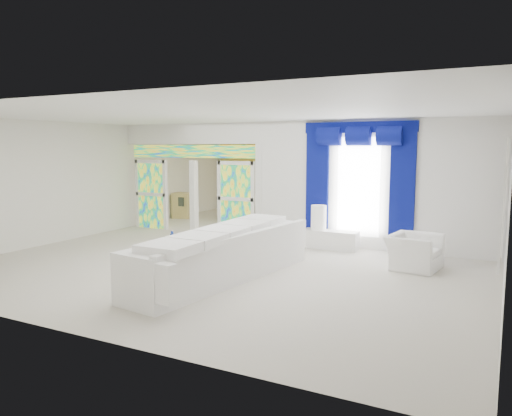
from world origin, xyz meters
The scene contains 22 objects.
floor centered at (0.00, 0.00, 0.00)m, with size 12.00×12.00×0.00m, color #B7AF9E.
dividing_wall centered at (2.15, 1.00, 1.50)m, with size 5.70×0.18×3.00m, color white.
dividing_header centered at (-2.85, 1.00, 2.73)m, with size 4.30×0.18×0.55m, color white.
stained_panel_left centered at (-4.28, 1.00, 1.00)m, with size 0.95×0.04×2.00m, color #994C3F.
stained_panel_right centered at (-1.42, 1.00, 1.00)m, with size 0.95×0.04×2.00m, color #994C3F.
stained_transom centered at (-2.85, 1.00, 2.25)m, with size 4.00×0.05×0.35m, color #994C3F.
window_pane centered at (1.90, 0.90, 1.45)m, with size 1.00×0.02×2.30m, color white.
blue_drape_left centered at (0.90, 0.87, 1.40)m, with size 0.55×0.10×2.80m, color #040E4A.
blue_drape_right centered at (2.90, 0.87, 1.40)m, with size 0.55×0.10×2.80m, color #040E4A.
blue_pelmet centered at (1.90, 0.87, 2.82)m, with size 2.60×0.12×0.25m, color #040E4A.
wall_mirror centered at (4.94, -1.00, 1.55)m, with size 0.04×2.70×1.90m, color white.
gold_curtains centered at (0.00, 5.90, 1.50)m, with size 9.70×0.12×2.90m, color gold.
white_sofa centered at (0.51, -2.87, 0.41)m, with size 0.92×4.28×0.82m, color white.
coffee_table centered at (-0.84, -2.57, 0.20)m, with size 0.59×1.77×0.39m, color gold.
console_table centered at (1.36, 0.57, 0.22)m, with size 1.29×0.41×0.43m, color silver.
table_lamp centered at (1.06, 0.57, 0.72)m, with size 0.36×0.36×0.58m, color white.
armchair centered at (3.42, -0.50, 0.34)m, with size 1.03×0.90×0.67m, color white.
grand_piano centered at (-2.27, 4.23, 0.49)m, with size 1.47×1.93×0.97m, color black.
piano_bench centered at (-2.27, 2.63, 0.14)m, with size 0.83×0.32×0.28m, color black.
tv_console centered at (-4.69, 3.11, 0.42)m, with size 0.58×0.53×0.85m, color tan.
chandelier centered at (-2.30, 3.40, 2.65)m, with size 0.60×0.60×0.60m, color gold.
decanters centered at (-0.82, -2.35, 0.50)m, with size 0.17×0.62×0.29m.
Camera 1 is at (4.97, -10.29, 2.38)m, focal length 34.43 mm.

